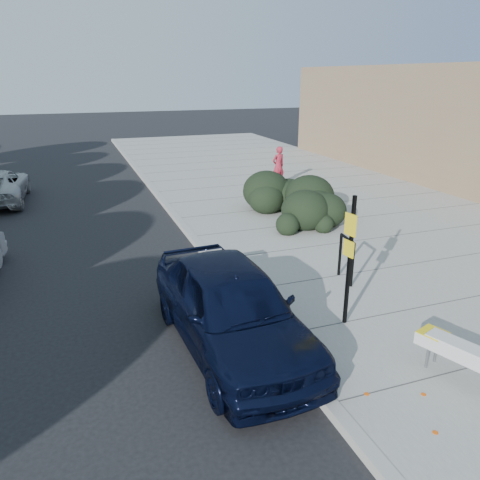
% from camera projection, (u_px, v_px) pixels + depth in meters
% --- Properties ---
extents(ground, '(120.00, 120.00, 0.00)m').
position_uv_depth(ground, '(276.00, 343.00, 8.66)').
color(ground, black).
rests_on(ground, ground).
extents(sidewalk_near, '(11.20, 50.00, 0.15)m').
position_uv_depth(sidewalk_near, '(372.00, 229.00, 14.87)').
color(sidewalk_near, gray).
rests_on(sidewalk_near, ground).
extents(curb_near, '(0.22, 50.00, 0.17)m').
position_uv_depth(curb_near, '(202.00, 249.00, 13.06)').
color(curb_near, '#9E9E99').
rests_on(curb_near, ground).
extents(bike_rack, '(0.15, 0.72, 1.06)m').
position_uv_depth(bike_rack, '(346.00, 255.00, 10.73)').
color(bike_rack, black).
rests_on(bike_rack, sidewalk_near).
extents(sign_post, '(0.12, 0.29, 2.53)m').
position_uv_depth(sign_post, '(349.00, 253.00, 8.59)').
color(sign_post, black).
rests_on(sign_post, sidewalk_near).
extents(hedge, '(2.68, 4.35, 1.53)m').
position_uv_depth(hedge, '(290.00, 194.00, 15.74)').
color(hedge, black).
rests_on(hedge, sidewalk_near).
extents(sedan_navy, '(2.15, 4.83, 1.61)m').
position_uv_depth(sedan_navy, '(231.00, 306.00, 8.29)').
color(sedan_navy, black).
rests_on(sedan_navy, ground).
extents(pedestrian, '(0.69, 0.54, 1.68)m').
position_uv_depth(pedestrian, '(278.00, 166.00, 20.13)').
color(pedestrian, maroon).
rests_on(pedestrian, sidewalk_near).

